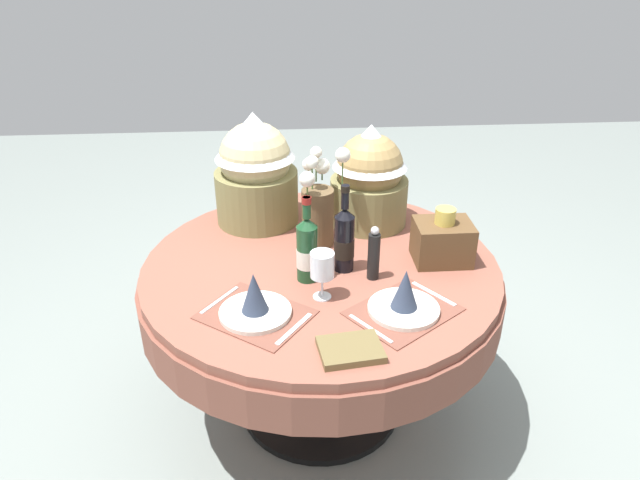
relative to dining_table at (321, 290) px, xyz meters
name	(u,v)px	position (x,y,z in m)	size (l,w,h in m)	color
ground	(321,404)	(0.00, 0.00, -0.60)	(8.00, 8.00, 0.00)	gray
dining_table	(321,290)	(0.00, 0.00, 0.00)	(1.39, 1.39, 0.72)	brown
place_setting_left	(255,303)	(-0.24, -0.33, 0.17)	(0.43, 0.41, 0.16)	brown
place_setting_right	(404,300)	(0.25, -0.34, 0.17)	(0.43, 0.41, 0.16)	brown
flower_vase	(317,206)	(0.00, 0.17, 0.29)	(0.20, 0.21, 0.40)	brown
wine_bottle_left	(344,239)	(0.08, -0.05, 0.25)	(0.08, 0.08, 0.34)	black
wine_bottle_centre	(307,249)	(-0.06, -0.11, 0.25)	(0.08, 0.08, 0.33)	#194223
wine_glass_left	(322,266)	(-0.01, -0.24, 0.25)	(0.08, 0.08, 0.18)	silver
pepper_mill	(374,255)	(0.18, -0.12, 0.22)	(0.04, 0.04, 0.21)	black
book_on_table	(350,350)	(0.05, -0.54, 0.14)	(0.19, 0.14, 0.02)	brown
gift_tub_back_left	(255,166)	(-0.25, 0.39, 0.38)	(0.35, 0.35, 0.48)	olive
gift_tub_back_right	(370,173)	(0.23, 0.34, 0.35)	(0.33, 0.33, 0.44)	olive
woven_basket_side_right	(443,240)	(0.46, -0.01, 0.21)	(0.21, 0.17, 0.22)	brown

